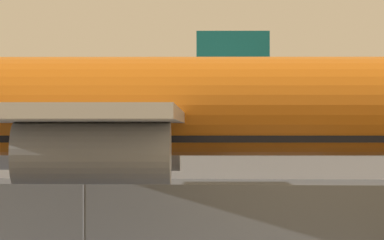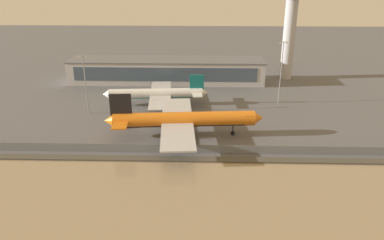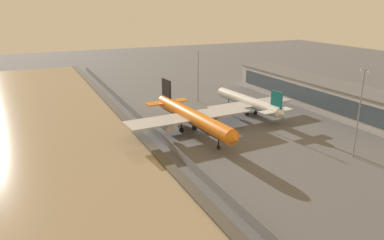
{
  "view_description": "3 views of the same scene",
  "coord_description": "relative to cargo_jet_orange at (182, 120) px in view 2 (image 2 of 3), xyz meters",
  "views": [
    {
      "loc": [
        7.93,
        -58.75,
        4.77
      ],
      "look_at": [
        3.22,
        -4.93,
        5.28
      ],
      "focal_mm": 105.0,
      "sensor_mm": 36.0,
      "label": 1
    },
    {
      "loc": [
        5.7,
        -116.76,
        51.88
      ],
      "look_at": [
        2.4,
        0.77,
        3.91
      ],
      "focal_mm": 35.0,
      "sensor_mm": 36.0,
      "label": 2
    },
    {
      "loc": [
        108.38,
        -53.17,
        42.33
      ],
      "look_at": [
        -2.62,
        -2.78,
        3.92
      ],
      "focal_mm": 35.0,
      "sensor_mm": 36.0,
      "label": 3
    }
  ],
  "objects": [
    {
      "name": "ground_plane",
      "position": [
        0.75,
        3.82,
        -5.77
      ],
      "size": [
        500.0,
        500.0,
        0.0
      ],
      "primitive_type": "plane",
      "color": "#565659"
    },
    {
      "name": "shoreline_seawall",
      "position": [
        0.75,
        -16.68,
        -5.52
      ],
      "size": [
        320.0,
        3.0,
        0.5
      ],
      "color": "#474238",
      "rests_on": "ground"
    },
    {
      "name": "perimeter_fence",
      "position": [
        0.75,
        -12.18,
        -4.42
      ],
      "size": [
        280.0,
        0.1,
        2.7
      ],
      "color": "slate",
      "rests_on": "ground"
    },
    {
      "name": "cargo_jet_orange",
      "position": [
        0.0,
        0.0,
        0.0
      ],
      "size": [
        52.18,
        44.92,
        15.13
      ],
      "color": "orange",
      "rests_on": "ground"
    },
    {
      "name": "passenger_jet_white_teal",
      "position": [
        -11.54,
        29.95,
        -0.99
      ],
      "size": [
        42.54,
        36.57,
        12.53
      ],
      "color": "white",
      "rests_on": "ground"
    },
    {
      "name": "baggage_tug",
      "position": [
        -20.11,
        7.41,
        -4.97
      ],
      "size": [
        2.93,
        3.58,
        1.8
      ],
      "color": "red",
      "rests_on": "ground"
    },
    {
      "name": "ops_van",
      "position": [
        -4.18,
        8.9,
        -4.5
      ],
      "size": [
        5.56,
        4.36,
        2.48
      ],
      "color": "#1E2328",
      "rests_on": "ground"
    },
    {
      "name": "control_tower",
      "position": [
        48.44,
        71.63,
        20.93
      ],
      "size": [
        11.65,
        11.65,
        46.98
      ],
      "color": "#ADADB2",
      "rests_on": "ground"
    },
    {
      "name": "terminal_building",
      "position": [
        -10.86,
        63.7,
        -0.15
      ],
      "size": [
        93.61,
        17.23,
        11.23
      ],
      "color": "#B2B2B7",
      "rests_on": "ground"
    },
    {
      "name": "apron_light_mast_apron_west",
      "position": [
        -36.96,
        19.92,
        6.76
      ],
      "size": [
        3.2,
        0.4,
        22.48
      ],
      "color": "gray",
      "rests_on": "ground"
    },
    {
      "name": "apron_light_mast_apron_east",
      "position": [
        37.97,
        33.68,
        8.24
      ],
      "size": [
        3.2,
        0.4,
        25.39
      ],
      "color": "gray",
      "rests_on": "ground"
    }
  ]
}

